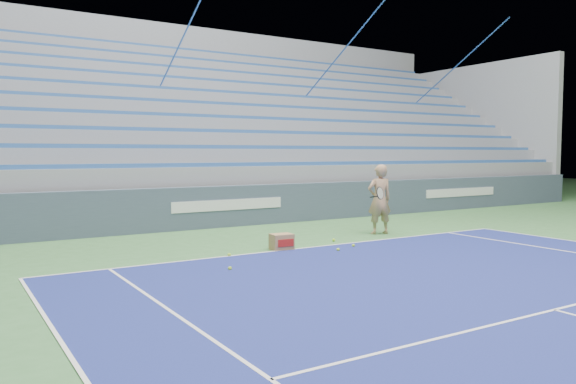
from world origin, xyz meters
The scene contains 9 objects.
sponsor_barrier centered at (0.00, 15.88, 0.55)m, with size 30.00×0.32×1.10m.
bleachers centered at (0.00, 21.60, 2.36)m, with size 31.00×9.15×7.30m.
tennis_player centered at (2.58, 12.67, 0.85)m, with size 0.96×0.89×1.70m.
ball_box centered at (-0.61, 12.01, 0.16)m, with size 0.46×0.37×0.33m.
tennis_ball_0 centered at (0.84, 11.49, 0.03)m, with size 0.07×0.07×0.07m, color #B6EE30.
tennis_ball_1 centered at (-1.85, 11.90, 0.03)m, with size 0.07×0.07×0.07m, color #B6EE30.
tennis_ball_2 centered at (0.27, 11.26, 0.03)m, with size 0.07×0.07×0.07m, color #B6EE30.
tennis_ball_3 centered at (0.94, 12.31, 0.03)m, with size 0.07×0.07×0.07m, color #B6EE30.
tennis_ball_4 centered at (-2.39, 10.75, 0.03)m, with size 0.07×0.07×0.07m, color #B6EE30.
Camera 1 is at (-6.49, 2.29, 1.98)m, focal length 35.00 mm.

